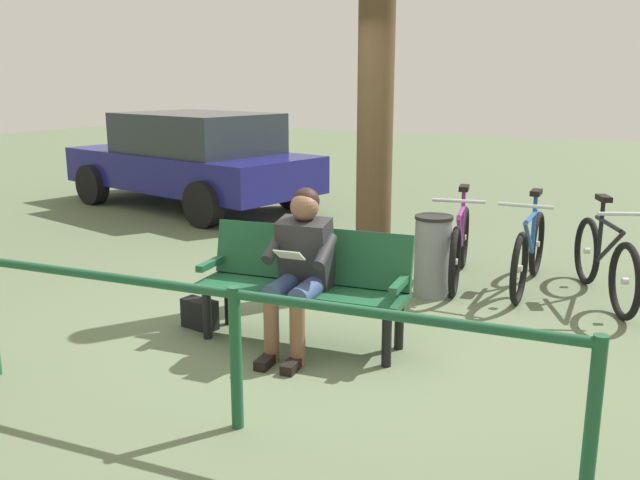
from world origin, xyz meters
The scene contains 11 objects.
ground_plane centered at (0.00, 0.00, 0.00)m, with size 40.00×40.00×0.00m, color #566647.
bench centered at (-0.01, -0.04, 0.51)m, with size 1.65×0.67×0.87m.
person_reading centered at (-0.06, 0.12, 0.66)m, with size 0.52×0.80×1.20m.
handbag centered at (0.86, 0.15, 0.12)m, with size 0.30×0.14×0.24m, color black.
tree_trunk centered at (0.09, -1.53, 1.54)m, with size 0.33×0.33×3.08m, color #4C3823.
litter_bin centered at (-0.51, -1.54, 0.38)m, with size 0.35×0.35×0.76m.
bicycle_black centered at (-1.92, -2.18, 0.36)m, with size 0.76×1.56×0.94m.
bicycle_silver centered at (-1.24, -2.20, 0.36)m, with size 0.48×1.68×0.94m.
bicycle_purple centered at (-0.58, -2.14, 0.36)m, with size 0.53×1.66×0.94m.
railing_fence centered at (-0.33, 1.32, 0.61)m, with size 3.81×0.46×0.85m.
parked_car centered at (4.31, -4.07, 0.77)m, with size 4.48×2.66×1.47m.
Camera 1 is at (-2.44, 4.21, 1.97)m, focal length 37.75 mm.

